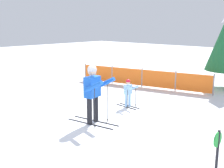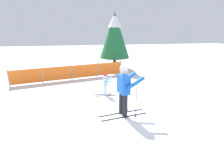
# 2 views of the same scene
# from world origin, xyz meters

# --- Properties ---
(ground_plane) EXTENTS (60.00, 60.00, 0.00)m
(ground_plane) POSITION_xyz_m (0.00, 0.00, 0.00)
(ground_plane) COLOR white
(skier_adult) EXTENTS (1.79, 0.87, 1.85)m
(skier_adult) POSITION_xyz_m (-0.04, -0.26, 1.11)
(skier_adult) COLOR black
(skier_adult) RESTS_ON ground_plane
(skier_child) EXTENTS (1.00, 0.52, 1.06)m
(skier_child) POSITION_xyz_m (-0.36, 1.85, 0.62)
(skier_child) COLOR black
(skier_child) RESTS_ON ground_plane
(safety_fence) EXTENTS (6.62, 1.63, 0.96)m
(safety_fence) POSITION_xyz_m (-2.01, 4.89, 0.48)
(safety_fence) COLOR gray
(safety_fence) RESTS_ON ground_plane
(trail_marker) EXTENTS (0.05, 0.28, 1.30)m
(trail_marker) POSITION_xyz_m (4.40, -1.49, 0.81)
(trail_marker) COLOR black
(trail_marker) RESTS_ON ground_plane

